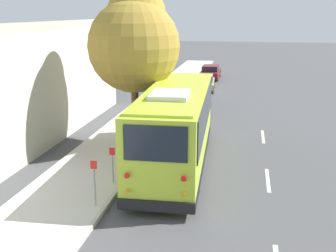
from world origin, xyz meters
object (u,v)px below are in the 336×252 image
Objects in this scene: parked_sedan_maroon at (210,73)px; sign_post_far at (113,165)px; sign_post_near at (94,183)px; parked_sedan_tan at (204,83)px; shuttle_bus at (176,123)px; parked_sedan_gray at (197,100)px; street_tree at (134,40)px.

sign_post_far is at bearing 177.98° from parked_sedan_maroon.
parked_sedan_tan is at bearing -3.27° from sign_post_near.
parked_sedan_tan is at bearing -0.34° from shuttle_bus.
parked_sedan_maroon is 27.01m from sign_post_far.
sign_post_near reaches higher than parked_sedan_gray.
sign_post_far is (-20.62, 1.28, 0.26)m from parked_sedan_tan.
street_tree reaches higher than shuttle_bus.
sign_post_far is (1.90, -0.00, -0.09)m from sign_post_near.
sign_post_far is (-26.98, 1.26, 0.25)m from parked_sedan_maroon.
parked_sedan_maroon is 28.91m from sign_post_near.
shuttle_bus reaches higher than parked_sedan_maroon.
parked_sedan_tan is 0.95× the size of parked_sedan_maroon.
street_tree is at bearing 39.68° from shuttle_bus.
sign_post_near is 1.13× the size of sign_post_far.
shuttle_bus is at bearing 179.90° from parked_sedan_gray.
sign_post_far is at bearing -0.00° from sign_post_near.
sign_post_far is at bearing -174.55° from street_tree.
shuttle_bus is at bearing 178.79° from parked_sedan_tan.
parked_sedan_gray is 0.61× the size of street_tree.
sign_post_near reaches higher than sign_post_far.
parked_sedan_tan is at bearing -179.09° from parked_sedan_maroon.
shuttle_bus reaches higher than parked_sedan_tan.
parked_sedan_maroon is at bearing -1.16° from parked_sedan_gray.
parked_sedan_maroon is (6.36, 0.03, 0.01)m from parked_sedan_tan.
shuttle_bus is at bearing -35.38° from sign_post_far.
parked_sedan_gray is 7.06m from parked_sedan_tan.
street_tree is (2.68, 2.41, 3.19)m from shuttle_bus.
street_tree is at bearing 5.45° from sign_post_far.
parked_sedan_maroon is 0.62× the size of street_tree.
sign_post_far is (-2.68, 1.90, -1.00)m from shuttle_bus.
shuttle_bus is 3.43m from sign_post_far.
parked_sedan_gray is 2.92× the size of sign_post_near.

